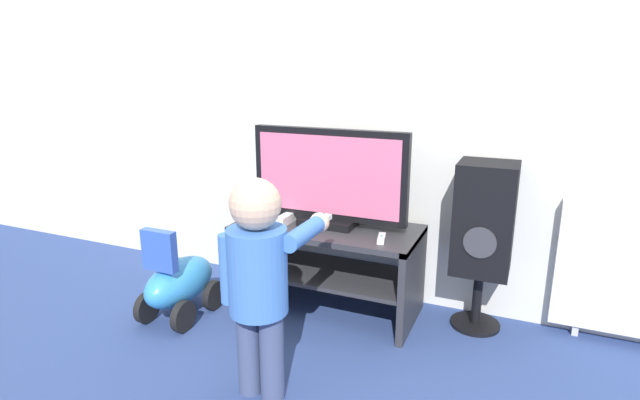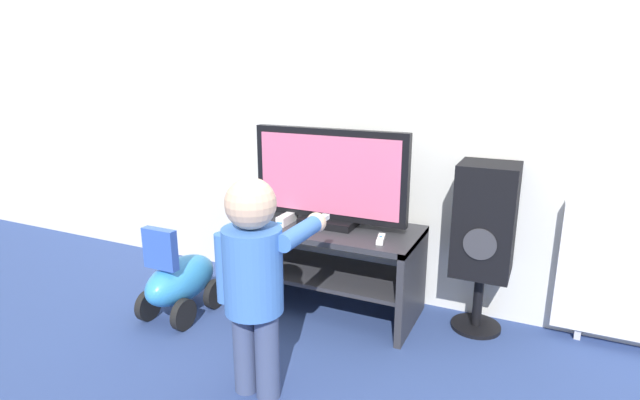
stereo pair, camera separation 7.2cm
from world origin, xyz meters
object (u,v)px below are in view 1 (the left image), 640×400
(ride_on_toy, at_px, (179,282))
(television, at_px, (329,179))
(game_console, at_px, (286,219))
(remote_primary, at_px, (381,238))
(child, at_px, (260,272))
(speaker_tower, at_px, (484,223))

(ride_on_toy, bearing_deg, television, 31.18)
(television, distance_m, ride_on_toy, 1.00)
(television, xyz_separation_m, game_console, (-0.23, -0.07, -0.24))
(television, distance_m, game_console, 0.34)
(remote_primary, xyz_separation_m, child, (-0.29, -0.71, 0.05))
(game_console, bearing_deg, television, 17.08)
(child, distance_m, speaker_tower, 1.22)
(game_console, xyz_separation_m, child, (0.28, -0.76, 0.03))
(television, bearing_deg, game_console, -162.92)
(television, height_order, game_console, television)
(game_console, xyz_separation_m, ride_on_toy, (-0.48, -0.36, -0.32))
(remote_primary, bearing_deg, game_console, 174.15)
(remote_primary, bearing_deg, child, -112.65)
(television, relative_size, ride_on_toy, 1.62)
(television, height_order, ride_on_toy, television)
(remote_primary, height_order, ride_on_toy, ride_on_toy)
(speaker_tower, xyz_separation_m, ride_on_toy, (-1.52, -0.54, -0.38))
(television, distance_m, remote_primary, 0.44)
(game_console, distance_m, child, 0.81)
(child, height_order, ride_on_toy, child)
(ride_on_toy, bearing_deg, game_console, 36.73)
(television, xyz_separation_m, speaker_tower, (0.81, 0.11, -0.18))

